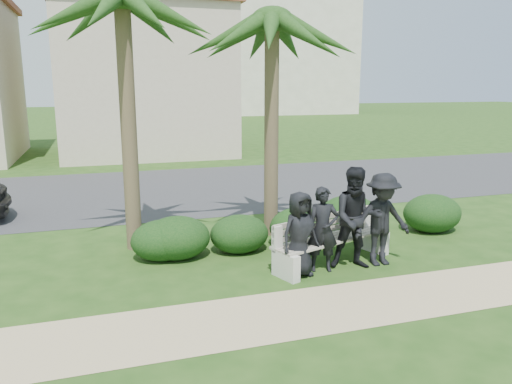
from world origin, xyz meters
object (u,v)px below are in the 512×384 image
(palm_left, at_px, (122,1))
(man_b, at_px, (323,229))
(park_bench, at_px, (333,243))
(man_d, at_px, (382,220))
(man_a, at_px, (300,234))
(man_c, at_px, (357,218))
(palm_right, at_px, (272,23))

(palm_left, bearing_deg, man_b, -36.71)
(park_bench, height_order, man_d, man_d)
(man_a, height_order, man_c, man_c)
(park_bench, distance_m, palm_left, 6.18)
(park_bench, height_order, palm_right, palm_right)
(man_a, xyz_separation_m, man_d, (1.71, 0.06, 0.11))
(palm_right, bearing_deg, man_d, -62.28)
(man_b, distance_m, palm_right, 4.64)
(man_b, bearing_deg, man_d, 14.01)
(palm_left, bearing_deg, man_a, -42.69)
(man_a, height_order, man_d, man_d)
(park_bench, bearing_deg, man_b, -161.26)
(man_d, relative_size, palm_left, 0.30)
(man_a, distance_m, man_b, 0.52)
(palm_left, bearing_deg, palm_right, 1.71)
(man_d, bearing_deg, palm_right, 117.36)
(man_d, height_order, palm_left, palm_left)
(man_c, bearing_deg, palm_right, 124.24)
(man_b, bearing_deg, palm_right, 109.14)
(man_a, bearing_deg, palm_left, 122.18)
(man_b, height_order, man_c, man_c)
(man_c, distance_m, palm_right, 4.59)
(man_b, bearing_deg, man_a, -152.31)
(park_bench, relative_size, man_c, 1.45)
(man_d, bearing_deg, man_b, 177.51)
(man_b, xyz_separation_m, palm_right, (-0.13, 2.50, 3.90))
(park_bench, bearing_deg, man_d, -40.28)
(man_a, height_order, palm_right, palm_right)
(park_bench, height_order, man_c, man_c)
(palm_left, bearing_deg, man_c, -32.30)
(man_b, relative_size, palm_left, 0.27)
(palm_right, bearing_deg, palm_left, -178.29)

